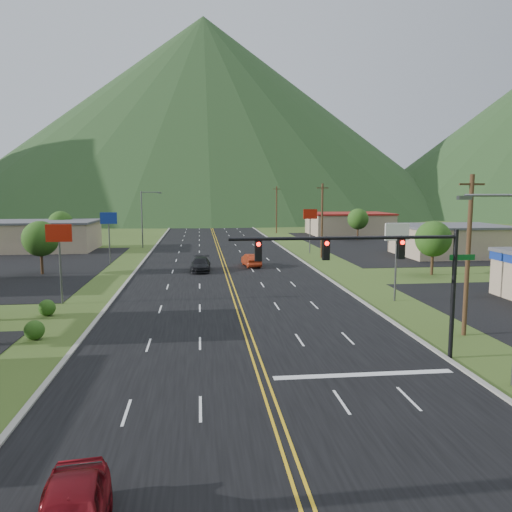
{
  "coord_description": "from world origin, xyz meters",
  "views": [
    {
      "loc": [
        -2.93,
        -10.78,
        8.99
      ],
      "look_at": [
        0.95,
        23.4,
        4.5
      ],
      "focal_mm": 35.0,
      "sensor_mm": 36.0,
      "label": 1
    }
  ],
  "objects": [
    {
      "name": "traffic_signal",
      "position": [
        6.48,
        14.0,
        5.33
      ],
      "size": [
        13.1,
        0.43,
        7.0
      ],
      "color": "black",
      "rests_on": "ground"
    },
    {
      "name": "streetlight_west",
      "position": [
        -11.68,
        70.0,
        5.18
      ],
      "size": [
        3.28,
        0.25,
        9.0
      ],
      "color": "#59595E",
      "rests_on": "ground"
    },
    {
      "name": "building_west_far",
      "position": [
        -28.0,
        68.0,
        2.26
      ],
      "size": [
        18.4,
        11.4,
        4.5
      ],
      "color": "tan",
      "rests_on": "ground"
    },
    {
      "name": "building_east_mid",
      "position": [
        32.0,
        55.0,
        2.16
      ],
      "size": [
        14.4,
        11.4,
        4.3
      ],
      "color": "tan",
      "rests_on": "ground"
    },
    {
      "name": "building_east_far",
      "position": [
        28.0,
        90.0,
        2.26
      ],
      "size": [
        16.4,
        12.4,
        4.5
      ],
      "color": "tan",
      "rests_on": "ground"
    },
    {
      "name": "pole_sign_west_a",
      "position": [
        -14.0,
        30.0,
        5.05
      ],
      "size": [
        2.0,
        0.18,
        6.4
      ],
      "color": "#59595E",
      "rests_on": "ground"
    },
    {
      "name": "pole_sign_west_b",
      "position": [
        -14.0,
        52.0,
        5.05
      ],
      "size": [
        2.0,
        0.18,
        6.4
      ],
      "color": "#59595E",
      "rests_on": "ground"
    },
    {
      "name": "pole_sign_east_a",
      "position": [
        13.0,
        28.0,
        5.05
      ],
      "size": [
        2.0,
        0.18,
        6.4
      ],
      "color": "#59595E",
      "rests_on": "ground"
    },
    {
      "name": "pole_sign_east_b",
      "position": [
        13.0,
        60.0,
        5.05
      ],
      "size": [
        2.0,
        0.18,
        6.4
      ],
      "color": "#59595E",
      "rests_on": "ground"
    },
    {
      "name": "tree_west_a",
      "position": [
        -20.0,
        45.0,
        3.89
      ],
      "size": [
        3.84,
        3.84,
        5.82
      ],
      "color": "#382314",
      "rests_on": "ground"
    },
    {
      "name": "tree_west_b",
      "position": [
        -25.0,
        72.0,
        3.89
      ],
      "size": [
        3.84,
        3.84,
        5.82
      ],
      "color": "#382314",
      "rests_on": "ground"
    },
    {
      "name": "tree_east_a",
      "position": [
        22.0,
        40.0,
        3.89
      ],
      "size": [
        3.84,
        3.84,
        5.82
      ],
      "color": "#382314",
      "rests_on": "ground"
    },
    {
      "name": "tree_east_b",
      "position": [
        26.0,
        78.0,
        3.89
      ],
      "size": [
        3.84,
        3.84,
        5.82
      ],
      "color": "#382314",
      "rests_on": "ground"
    },
    {
      "name": "utility_pole_a",
      "position": [
        13.5,
        18.0,
        5.13
      ],
      "size": [
        1.6,
        0.28,
        10.0
      ],
      "color": "#382314",
      "rests_on": "ground"
    },
    {
      "name": "utility_pole_b",
      "position": [
        13.5,
        55.0,
        5.13
      ],
      "size": [
        1.6,
        0.28,
        10.0
      ],
      "color": "#382314",
      "rests_on": "ground"
    },
    {
      "name": "utility_pole_c",
      "position": [
        13.5,
        95.0,
        5.13
      ],
      "size": [
        1.6,
        0.28,
        10.0
      ],
      "color": "#382314",
      "rests_on": "ground"
    },
    {
      "name": "utility_pole_d",
      "position": [
        13.5,
        135.0,
        5.13
      ],
      "size": [
        1.6,
        0.28,
        10.0
      ],
      "color": "#382314",
      "rests_on": "ground"
    },
    {
      "name": "mountain_n",
      "position": [
        0.0,
        220.0,
        42.5
      ],
      "size": [
        220.0,
        220.0,
        85.0
      ],
      "primitive_type": "cone",
      "color": "#1C3719",
      "rests_on": "ground"
    },
    {
      "name": "car_dark_mid",
      "position": [
        -2.85,
        45.07,
        0.75
      ],
      "size": [
        2.32,
        5.24,
        1.5
      ],
      "primitive_type": "imported",
      "rotation": [
        0.0,
        0.0,
        -0.04
      ],
      "color": "black",
      "rests_on": "ground"
    },
    {
      "name": "car_red_far",
      "position": [
        3.18,
        47.95,
        0.76
      ],
      "size": [
        2.1,
        4.74,
        1.51
      ],
      "primitive_type": "imported",
      "rotation": [
        0.0,
        0.0,
        3.25
      ],
      "color": "#9A2810",
      "rests_on": "ground"
    }
  ]
}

